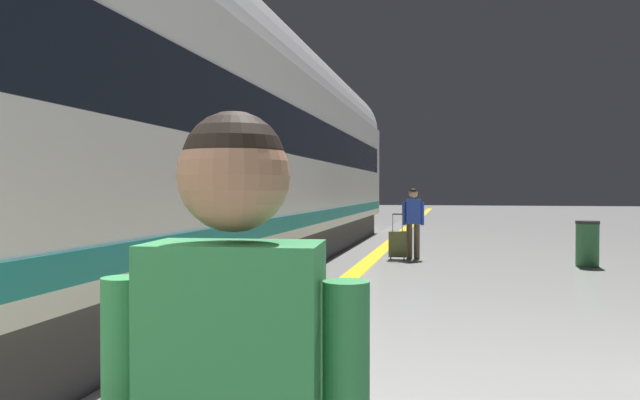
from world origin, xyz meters
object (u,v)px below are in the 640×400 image
object	(u,v)px
high_speed_train	(197,129)
waste_bin	(587,243)
suitcase_near	(398,244)
passenger_near	(413,218)

from	to	relation	value
high_speed_train	waste_bin	xyz separation A→B (m)	(6.63, 3.92, -2.04)
high_speed_train	waste_bin	world-z (taller)	high_speed_train
high_speed_train	waste_bin	distance (m)	7.97
high_speed_train	suitcase_near	bearing A→B (deg)	57.04
high_speed_train	suitcase_near	xyz separation A→B (m)	(2.82, 4.35, -2.16)
suitcase_near	waste_bin	size ratio (longest dim) A/B	1.11
high_speed_train	passenger_near	xyz separation A→B (m)	(3.14, 4.58, -1.59)
waste_bin	passenger_near	bearing A→B (deg)	169.37
high_speed_train	passenger_near	world-z (taller)	high_speed_train
passenger_near	suitcase_near	xyz separation A→B (m)	(-0.32, -0.22, -0.57)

